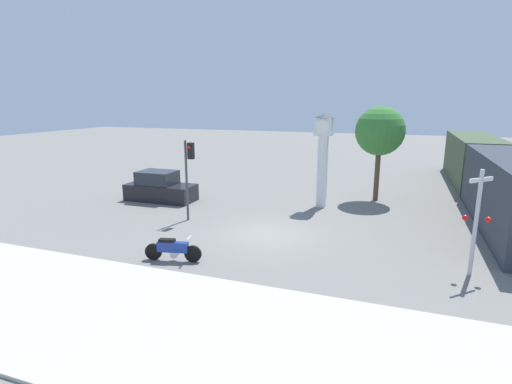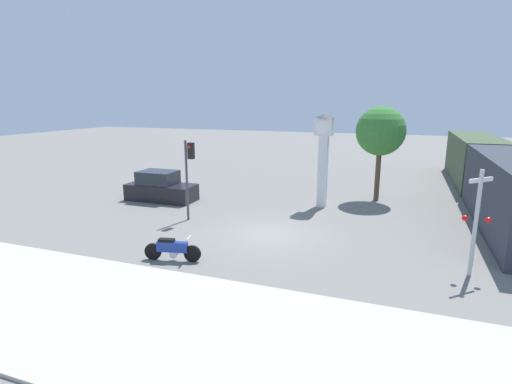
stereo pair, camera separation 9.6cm
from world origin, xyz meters
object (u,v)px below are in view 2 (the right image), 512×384
(freight_train, at_px, (490,173))
(railroad_crossing_signal, at_px, (476,219))
(traffic_light, at_px, (189,166))
(parked_car, at_px, (161,188))
(motorcycle, at_px, (172,249))
(clock_tower, at_px, (324,147))
(street_tree, at_px, (381,132))

(freight_train, xyz_separation_m, railroad_crossing_signal, (-2.54, -12.43, 0.34))
(traffic_light, height_order, parked_car, traffic_light)
(motorcycle, distance_m, parked_car, 9.84)
(clock_tower, bearing_deg, traffic_light, -139.22)
(clock_tower, distance_m, traffic_light, 7.58)
(clock_tower, relative_size, traffic_light, 1.29)
(motorcycle, height_order, street_tree, street_tree)
(traffic_light, bearing_deg, railroad_crossing_signal, -11.28)
(clock_tower, xyz_separation_m, street_tree, (2.83, 2.62, 0.74))
(railroad_crossing_signal, bearing_deg, traffic_light, 168.72)
(clock_tower, relative_size, street_tree, 0.93)
(motorcycle, relative_size, railroad_crossing_signal, 0.58)
(railroad_crossing_signal, bearing_deg, freight_train, 78.47)
(clock_tower, distance_m, freight_train, 10.61)
(motorcycle, distance_m, clock_tower, 10.94)
(motorcycle, height_order, parked_car, parked_car)
(freight_train, bearing_deg, traffic_light, -146.22)
(freight_train, xyz_separation_m, parked_car, (-18.69, -6.89, -0.95))
(railroad_crossing_signal, distance_m, street_tree, 10.93)
(street_tree, bearing_deg, clock_tower, -137.26)
(traffic_light, xyz_separation_m, railroad_crossing_signal, (12.37, -2.47, -0.75))
(traffic_light, relative_size, street_tree, 0.72)
(clock_tower, relative_size, parked_car, 1.23)
(motorcycle, bearing_deg, railroad_crossing_signal, 1.13)
(motorcycle, xyz_separation_m, railroad_crossing_signal, (10.40, 2.44, 1.57))
(traffic_light, bearing_deg, freight_train, 33.78)
(clock_tower, distance_m, railroad_crossing_signal, 10.04)
(traffic_light, relative_size, parked_car, 0.96)
(parked_car, bearing_deg, motorcycle, -55.10)
(clock_tower, height_order, traffic_light, clock_tower)
(motorcycle, relative_size, clock_tower, 0.42)
(traffic_light, xyz_separation_m, parked_car, (-3.79, 3.08, -2.04))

